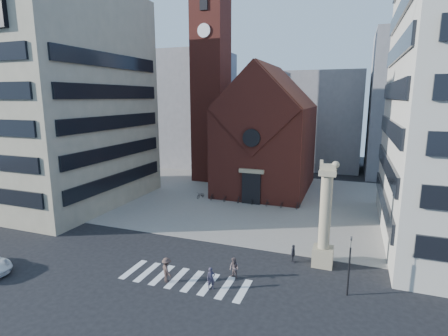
{
  "coord_description": "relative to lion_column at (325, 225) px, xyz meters",
  "views": [
    {
      "loc": [
        11.62,
        -24.43,
        13.41
      ],
      "look_at": [
        -0.39,
        8.0,
        6.36
      ],
      "focal_mm": 28.0,
      "sensor_mm": 36.0,
      "label": 1
    }
  ],
  "objects": [
    {
      "name": "scooter_6",
      "position": [
        -5.91,
        13.93,
        -3.0
      ],
      "size": [
        0.87,
        1.61,
        0.81
      ],
      "primitive_type": "imported",
      "rotation": [
        0.0,
        0.0,
        -0.23
      ],
      "color": "black",
      "rests_on": "piazza"
    },
    {
      "name": "church",
      "position": [
        -10.01,
        22.04,
        4.53
      ],
      "size": [
        12.0,
        16.65,
        18.0
      ],
      "color": "maroon",
      "rests_on": "ground"
    },
    {
      "name": "pedestrian_2",
      "position": [
        -2.34,
        -0.38,
        -2.69
      ],
      "size": [
        0.39,
        0.9,
        1.53
      ],
      "primitive_type": "imported",
      "rotation": [
        0.0,
        0.0,
        1.55
      ],
      "color": "#2B2C34",
      "rests_on": "ground"
    },
    {
      "name": "bg_block_right",
      "position": [
        11.99,
        39.0,
        8.54
      ],
      "size": [
        16.0,
        14.0,
        24.0
      ],
      "primitive_type": "cube",
      "color": "gray",
      "rests_on": "ground"
    },
    {
      "name": "scooter_3",
      "position": [
        -11.49,
        13.93,
        -2.96
      ],
      "size": [
        0.75,
        1.54,
        0.89
      ],
      "primitive_type": "imported",
      "rotation": [
        0.0,
        0.0,
        -0.23
      ],
      "color": "black",
      "rests_on": "piazza"
    },
    {
      "name": "traffic_light",
      "position": [
        1.99,
        -4.0,
        -1.17
      ],
      "size": [
        0.13,
        0.16,
        4.3
      ],
      "color": "black",
      "rests_on": "ground"
    },
    {
      "name": "bg_block_left",
      "position": [
        -30.01,
        37.0,
        7.54
      ],
      "size": [
        16.0,
        14.0,
        22.0
      ],
      "primitive_type": "cube",
      "color": "gray",
      "rests_on": "ground"
    },
    {
      "name": "scooter_0",
      "position": [
        -17.07,
        13.93,
        -3.0
      ],
      "size": [
        0.87,
        1.61,
        0.81
      ],
      "primitive_type": "imported",
      "rotation": [
        0.0,
        0.0,
        -0.23
      ],
      "color": "black",
      "rests_on": "piazza"
    },
    {
      "name": "pedestrian_3",
      "position": [
        -10.56,
        -6.73,
        -2.52
      ],
      "size": [
        1.39,
        1.29,
        1.88
      ],
      "primitive_type": "imported",
      "rotation": [
        0.0,
        0.0,
        2.49
      ],
      "color": "#46342E",
      "rests_on": "ground"
    },
    {
      "name": "ground",
      "position": [
        -10.01,
        -3.0,
        -3.46
      ],
      "size": [
        120.0,
        120.0,
        0.0
      ],
      "primitive_type": "plane",
      "color": "black",
      "rests_on": "ground"
    },
    {
      "name": "lion_column",
      "position": [
        0.0,
        0.0,
        0.0
      ],
      "size": [
        1.63,
        1.6,
        8.68
      ],
      "color": "tan",
      "rests_on": "ground"
    },
    {
      "name": "pedestrian_0",
      "position": [
        -7.12,
        -6.52,
        -2.65
      ],
      "size": [
        0.71,
        0.65,
        1.62
      ],
      "primitive_type": "imported",
      "rotation": [
        0.0,
        0.0,
        0.6
      ],
      "color": "#2F2B3C",
      "rests_on": "ground"
    },
    {
      "name": "scooter_2",
      "position": [
        -13.35,
        13.93,
        -3.0
      ],
      "size": [
        0.87,
        1.61,
        0.81
      ],
      "primitive_type": "imported",
      "rotation": [
        0.0,
        0.0,
        -0.23
      ],
      "color": "black",
      "rests_on": "piazza"
    },
    {
      "name": "scooter_1",
      "position": [
        -15.21,
        13.93,
        -2.96
      ],
      "size": [
        0.75,
        1.54,
        0.89
      ],
      "primitive_type": "imported",
      "rotation": [
        0.0,
        0.0,
        -0.23
      ],
      "color": "black",
      "rests_on": "piazza"
    },
    {
      "name": "scooter_7",
      "position": [
        -4.05,
        13.93,
        -2.96
      ],
      "size": [
        0.75,
        1.54,
        0.89
      ],
      "primitive_type": "imported",
      "rotation": [
        0.0,
        0.0,
        -0.23
      ],
      "color": "black",
      "rests_on": "piazza"
    },
    {
      "name": "pedestrian_1",
      "position": [
        -6.07,
        -4.51,
        -2.65
      ],
      "size": [
        0.98,
        0.91,
        1.62
      ],
      "primitive_type": "imported",
      "rotation": [
        0.0,
        0.0,
        -0.48
      ],
      "color": "#63504F",
      "rests_on": "ground"
    },
    {
      "name": "piazza",
      "position": [
        -10.01,
        16.0,
        -3.43
      ],
      "size": [
        46.0,
        30.0,
        0.05
      ],
      "primitive_type": "cube",
      "color": "gray",
      "rests_on": "ground"
    },
    {
      "name": "scooter_4",
      "position": [
        -9.63,
        13.93,
        -3.0
      ],
      "size": [
        0.87,
        1.61,
        0.81
      ],
      "primitive_type": "imported",
      "rotation": [
        0.0,
        0.0,
        -0.23
      ],
      "color": "black",
      "rests_on": "piazza"
    },
    {
      "name": "scooter_5",
      "position": [
        -7.77,
        13.93,
        -2.96
      ],
      "size": [
        0.75,
        1.54,
        0.89
      ],
      "primitive_type": "imported",
      "rotation": [
        0.0,
        0.0,
        -0.23
      ],
      "color": "black",
      "rests_on": "piazza"
    },
    {
      "name": "bg_block_mid",
      "position": [
        -4.01,
        42.0,
        5.54
      ],
      "size": [
        14.0,
        12.0,
        18.0
      ],
      "primitive_type": "cube",
      "color": "gray",
      "rests_on": "ground"
    },
    {
      "name": "building_left",
      "position": [
        -34.01,
        7.0,
        9.54
      ],
      "size": [
        18.0,
        20.0,
        26.0
      ],
      "primitive_type": "cube",
      "color": "tan",
      "rests_on": "ground"
    },
    {
      "name": "zebra_crossing",
      "position": [
        -9.46,
        -6.0,
        -3.45
      ],
      "size": [
        10.2,
        3.2,
        0.01
      ],
      "primitive_type": null,
      "color": "white",
      "rests_on": "ground"
    },
    {
      "name": "campanile",
      "position": [
        -20.01,
        25.0,
        12.28
      ],
      "size": [
        5.5,
        5.5,
        31.2
      ],
      "color": "maroon",
      "rests_on": "ground"
    }
  ]
}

